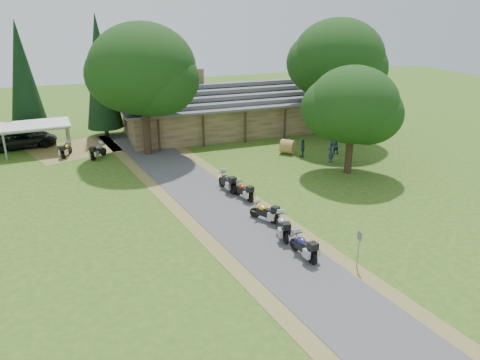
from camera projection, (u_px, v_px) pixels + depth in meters
name	position (u px, v px, depth m)	size (l,w,h in m)	color
ground	(273.00, 252.00, 24.33)	(120.00, 120.00, 0.00)	#335518
driveway	(237.00, 222.00, 27.67)	(46.00, 46.00, 0.00)	#49494C
lodge	(229.00, 107.00, 46.43)	(21.40, 9.40, 4.90)	brown
carport	(37.00, 137.00, 40.43)	(5.58, 3.72, 2.42)	silver
car_dark_suv	(24.00, 135.00, 41.54)	(5.95, 2.53, 2.28)	black
motorcycle_row_a	(304.00, 245.00, 23.58)	(1.96, 0.64, 1.34)	#221D96
motorcycle_row_b	(282.00, 225.00, 25.67)	(2.01, 0.66, 1.38)	#A0A2A8
motorcycle_row_c	(265.00, 211.00, 27.53)	(1.86, 0.61, 1.27)	gold
motorcycle_row_d	(244.00, 190.00, 30.66)	(1.84, 0.60, 1.26)	#B8260D
motorcycle_row_e	(227.00, 181.00, 32.02)	(2.04, 0.66, 1.39)	black
motorcycle_carport_a	(66.00, 149.00, 39.21)	(1.80, 0.59, 1.23)	#EDA604
motorcycle_carport_b	(98.00, 150.00, 38.81)	(1.88, 0.61, 1.29)	gray
person_a	(331.00, 149.00, 37.49)	(0.63, 0.46, 2.23)	#2E3B56
person_b	(335.00, 143.00, 39.65)	(0.57, 0.41, 2.00)	#2E3B56
person_c	(303.00, 146.00, 38.90)	(0.53, 0.38, 1.87)	#2E3B56
hay_bale	(288.00, 147.00, 39.97)	(1.21, 1.21, 1.11)	olive
sign_post	(358.00, 250.00, 22.54)	(0.36, 0.06, 1.98)	gray
oak_lodge_left	(143.00, 86.00, 37.90)	(8.66, 8.66, 11.57)	black
oak_lodge_right	(337.00, 75.00, 42.15)	(8.22, 8.22, 12.11)	black
oak_driveway	(352.00, 118.00, 34.15)	(6.62, 6.62, 8.43)	black
cedar_near	(101.00, 77.00, 43.39)	(3.39, 3.39, 11.38)	black
cedar_far	(23.00, 80.00, 42.92)	(3.40, 3.40, 10.87)	black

